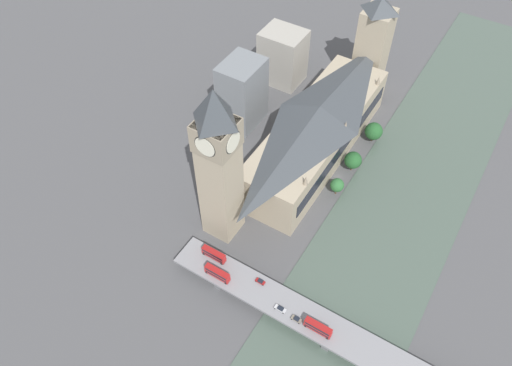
% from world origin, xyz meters
% --- Properties ---
extents(ground_plane, '(600.00, 600.00, 0.00)m').
position_xyz_m(ground_plane, '(0.00, 0.00, 0.00)').
color(ground_plane, '#4C4C4F').
extents(river_water, '(54.02, 360.00, 0.30)m').
position_xyz_m(river_water, '(-33.01, 0.00, 0.15)').
color(river_water, '#47564C').
rests_on(river_water, ground_plane).
extents(parliament_hall, '(29.96, 103.75, 31.03)m').
position_xyz_m(parliament_hall, '(17.75, -8.00, 15.40)').
color(parliament_hall, tan).
rests_on(parliament_hall, ground_plane).
extents(clock_tower, '(14.98, 14.98, 78.39)m').
position_xyz_m(clock_tower, '(31.24, 54.74, 42.42)').
color(clock_tower, tan).
rests_on(clock_tower, ground_plane).
extents(victoria_tower, '(15.65, 15.65, 59.02)m').
position_xyz_m(victoria_tower, '(17.81, -71.70, 27.51)').
color(victoria_tower, tan).
rests_on(victoria_tower, ground_plane).
extents(road_bridge, '(140.05, 13.81, 5.80)m').
position_xyz_m(road_bridge, '(-33.01, 76.51, 4.70)').
color(road_bridge, slate).
rests_on(road_bridge, ground_plane).
extents(double_decker_bus_lead, '(11.13, 2.51, 4.87)m').
position_xyz_m(double_decker_bus_lead, '(16.97, 79.99, 8.47)').
color(double_decker_bus_lead, red).
rests_on(double_decker_bus_lead, road_bridge).
extents(double_decker_bus_mid, '(10.98, 2.53, 4.69)m').
position_xyz_m(double_decker_bus_mid, '(-27.99, 79.26, 8.38)').
color(double_decker_bus_mid, red).
rests_on(double_decker_bus_mid, road_bridge).
extents(double_decker_bus_rear, '(10.84, 2.52, 4.71)m').
position_xyz_m(double_decker_bus_rear, '(23.32, 73.32, 8.41)').
color(double_decker_bus_rear, red).
rests_on(double_decker_bus_rear, road_bridge).
extents(car_northbound_lead, '(4.02, 1.76, 1.34)m').
position_xyz_m(car_northbound_lead, '(0.86, 73.12, 6.47)').
color(car_northbound_lead, maroon).
rests_on(car_northbound_lead, road_bridge).
extents(car_northbound_mid, '(4.08, 1.94, 1.36)m').
position_xyz_m(car_northbound_mid, '(-19.22, 79.69, 6.48)').
color(car_northbound_mid, slate).
rests_on(car_northbound_mid, road_bridge).
extents(car_southbound_lead, '(4.68, 1.90, 1.32)m').
position_xyz_m(car_southbound_lead, '(-11.85, 79.22, 6.47)').
color(car_southbound_lead, silver).
rests_on(car_southbound_lead, road_bridge).
extents(city_block_west, '(23.43, 19.44, 31.43)m').
position_xyz_m(city_block_west, '(62.15, -51.90, 15.72)').
color(city_block_west, '#A39E93').
rests_on(city_block_west, ground_plane).
extents(city_block_center, '(18.48, 23.02, 36.73)m').
position_xyz_m(city_block_center, '(62.57, -9.83, 18.37)').
color(city_block_center, slate).
rests_on(city_block_center, ground_plane).
extents(tree_embankment_near, '(6.60, 6.60, 9.48)m').
position_xyz_m(tree_embankment_near, '(-3.28, 10.72, 6.15)').
color(tree_embankment_near, brown).
rests_on(tree_embankment_near, ground_plane).
extents(tree_embankment_mid, '(9.16, 9.16, 11.45)m').
position_xyz_m(tree_embankment_mid, '(-3.70, -31.52, 6.86)').
color(tree_embankment_mid, brown).
rests_on(tree_embankment_mid, ground_plane).
extents(tree_embankment_far, '(8.54, 8.54, 11.31)m').
position_xyz_m(tree_embankment_far, '(-3.20, -7.07, 7.03)').
color(tree_embankment_far, brown).
rests_on(tree_embankment_far, ground_plane).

